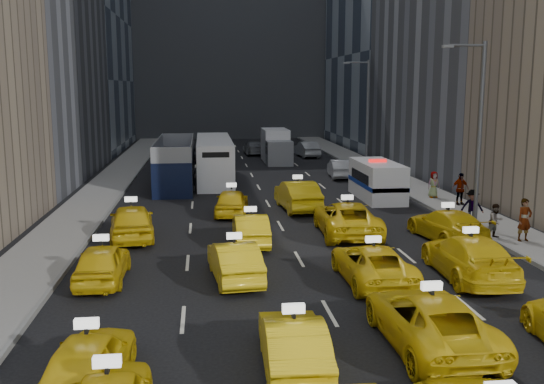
% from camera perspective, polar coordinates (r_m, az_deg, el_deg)
% --- Properties ---
extents(ground, '(160.00, 160.00, 0.00)m').
position_cam_1_polar(ground, '(17.39, 6.84, -13.62)').
color(ground, black).
rests_on(ground, ground).
extents(sidewalk_west, '(3.00, 90.00, 0.15)m').
position_cam_1_polar(sidewalk_west, '(41.62, -15.69, 0.05)').
color(sidewalk_west, gray).
rests_on(sidewalk_west, ground).
extents(sidewalk_east, '(3.00, 90.00, 0.15)m').
position_cam_1_polar(sidewalk_east, '(43.49, 12.76, 0.59)').
color(sidewalk_east, gray).
rests_on(sidewalk_east, ground).
extents(curb_west, '(0.15, 90.00, 0.18)m').
position_cam_1_polar(curb_west, '(41.40, -13.71, 0.11)').
color(curb_west, slate).
rests_on(curb_west, ground).
extents(curb_east, '(0.15, 90.00, 0.18)m').
position_cam_1_polar(curb_east, '(43.03, 10.94, 0.57)').
color(curb_east, slate).
rests_on(curb_east, ground).
extents(streetlight_near, '(2.15, 0.22, 9.00)m').
position_cam_1_polar(streetlight_near, '(30.47, 18.80, 5.60)').
color(streetlight_near, '#595B60').
rests_on(streetlight_near, ground).
extents(streetlight_far, '(2.15, 0.22, 9.00)m').
position_cam_1_polar(streetlight_far, '(49.28, 8.83, 7.44)').
color(streetlight_far, '#595B60').
rests_on(streetlight_far, ground).
extents(taxi_4, '(2.00, 4.11, 1.35)m').
position_cam_1_polar(taxi_4, '(15.14, -16.88, -14.89)').
color(taxi_4, gold).
rests_on(taxi_4, ground).
extents(taxi_5, '(1.58, 4.25, 1.39)m').
position_cam_1_polar(taxi_5, '(15.30, 2.01, -14.10)').
color(taxi_5, gold).
rests_on(taxi_5, ground).
extents(taxi_6, '(2.53, 5.33, 1.47)m').
position_cam_1_polar(taxi_6, '(17.15, 14.65, -11.57)').
color(taxi_6, gold).
rests_on(taxi_6, ground).
extents(taxi_8, '(1.67, 4.15, 1.41)m').
position_cam_1_polar(taxi_8, '(22.61, -15.69, -6.44)').
color(taxi_8, gold).
rests_on(taxi_8, ground).
extents(taxi_9, '(1.97, 4.47, 1.43)m').
position_cam_1_polar(taxi_9, '(22.03, -3.55, -6.49)').
color(taxi_9, gold).
rests_on(taxi_9, ground).
extents(taxi_10, '(2.30, 4.87, 1.34)m').
position_cam_1_polar(taxi_10, '(22.12, 9.44, -6.64)').
color(taxi_10, gold).
rests_on(taxi_10, ground).
extents(taxi_11, '(2.51, 5.59, 1.59)m').
position_cam_1_polar(taxi_11, '(23.32, 18.07, -5.83)').
color(taxi_11, gold).
rests_on(taxi_11, ground).
extents(taxi_12, '(2.48, 5.01, 1.64)m').
position_cam_1_polar(taxi_12, '(28.49, -13.06, -2.73)').
color(taxi_12, gold).
rests_on(taxi_12, ground).
extents(taxi_13, '(1.46, 4.17, 1.37)m').
position_cam_1_polar(taxi_13, '(26.92, -2.03, -3.50)').
color(taxi_13, gold).
rests_on(taxi_13, ground).
extents(taxi_14, '(2.88, 5.80, 1.58)m').
position_cam_1_polar(taxi_14, '(28.80, 7.06, -2.48)').
color(taxi_14, gold).
rests_on(taxi_14, ground).
extents(taxi_15, '(2.61, 5.15, 1.43)m').
position_cam_1_polar(taxi_15, '(28.64, 16.14, -3.01)').
color(taxi_15, gold).
rests_on(taxi_15, ground).
extents(taxi_16, '(2.19, 4.40, 1.44)m').
position_cam_1_polar(taxi_16, '(33.04, -3.82, -0.95)').
color(taxi_16, gold).
rests_on(taxi_16, ground).
extents(taxi_17, '(2.16, 5.20, 1.67)m').
position_cam_1_polar(taxi_17, '(34.38, 2.42, -0.31)').
color(taxi_17, gold).
rests_on(taxi_17, ground).
extents(nypd_van, '(2.58, 5.91, 2.48)m').
position_cam_1_polar(nypd_van, '(38.29, 9.85, 1.04)').
color(nypd_van, white).
rests_on(nypd_van, ground).
extents(double_decker, '(3.03, 11.19, 3.22)m').
position_cam_1_polar(double_decker, '(43.34, -9.08, 2.71)').
color(double_decker, black).
rests_on(double_decker, ground).
extents(city_bus, '(3.26, 12.20, 3.12)m').
position_cam_1_polar(city_bus, '(45.52, -5.47, 3.06)').
color(city_bus, white).
rests_on(city_bus, ground).
extents(box_truck, '(2.60, 6.72, 3.02)m').
position_cam_1_polar(box_truck, '(56.10, 0.40, 4.32)').
color(box_truck, white).
rests_on(box_truck, ground).
extents(misc_car_0, '(1.87, 4.41, 1.42)m').
position_cam_1_polar(misc_car_0, '(46.89, 6.38, 2.21)').
color(misc_car_0, '#AFB2B7').
rests_on(misc_car_0, ground).
extents(misc_car_1, '(2.53, 5.46, 1.51)m').
position_cam_1_polar(misc_car_1, '(57.26, -8.19, 3.61)').
color(misc_car_1, black).
rests_on(misc_car_1, ground).
extents(misc_car_2, '(2.16, 4.82, 1.37)m').
position_cam_1_polar(misc_car_2, '(62.72, -1.71, 4.18)').
color(misc_car_2, slate).
rests_on(misc_car_2, ground).
extents(misc_car_3, '(1.98, 4.78, 1.62)m').
position_cam_1_polar(misc_car_3, '(61.19, -4.57, 4.12)').
color(misc_car_3, black).
rests_on(misc_car_3, ground).
extents(misc_car_4, '(2.09, 4.86, 1.56)m').
position_cam_1_polar(misc_car_4, '(60.59, 3.30, 4.05)').
color(misc_car_4, '#94989B').
rests_on(misc_car_4, ground).
extents(pedestrian_0, '(0.76, 0.56, 1.91)m').
position_cam_1_polar(pedestrian_0, '(29.04, 22.68, -2.43)').
color(pedestrian_0, gray).
rests_on(pedestrian_0, sidewalk_east).
extents(pedestrian_1, '(0.85, 0.63, 1.56)m').
position_cam_1_polar(pedestrian_1, '(29.20, 20.31, -2.57)').
color(pedestrian_1, gray).
rests_on(pedestrian_1, sidewalk_east).
extents(pedestrian_2, '(1.20, 0.80, 1.71)m').
position_cam_1_polar(pedestrian_2, '(31.89, 18.32, -1.30)').
color(pedestrian_2, gray).
rests_on(pedestrian_2, sidewalk_east).
extents(pedestrian_3, '(1.15, 0.65, 1.87)m').
position_cam_1_polar(pedestrian_3, '(36.69, 17.28, 0.28)').
color(pedestrian_3, gray).
rests_on(pedestrian_3, sidewalk_east).
extents(pedestrian_4, '(0.83, 0.50, 1.63)m').
position_cam_1_polar(pedestrian_4, '(38.68, 14.97, 0.69)').
color(pedestrian_4, gray).
rests_on(pedestrian_4, sidewalk_east).
extents(pedestrian_5, '(1.52, 0.72, 1.58)m').
position_cam_1_polar(pedestrian_5, '(42.86, 11.57, 1.66)').
color(pedestrian_5, gray).
rests_on(pedestrian_5, sidewalk_east).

